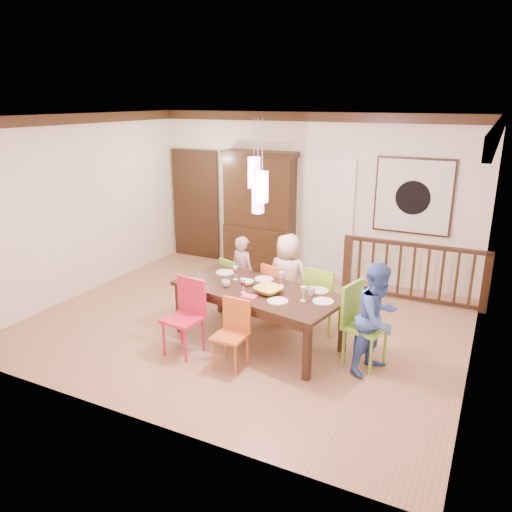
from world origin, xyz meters
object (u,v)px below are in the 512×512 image
at_px(dining_table, 258,295).
at_px(person_far_left, 243,273).
at_px(chair_far_left, 237,281).
at_px(balustrade, 413,271).
at_px(china_hutch, 259,211).
at_px(person_far_mid, 287,278).
at_px(person_end_right, 378,318).
at_px(chair_end_right, 366,320).

relative_size(dining_table, person_far_left, 2.05).
distance_m(chair_far_left, balustrade, 2.81).
xyz_separation_m(china_hutch, person_far_mid, (1.39, -1.92, -0.46)).
distance_m(china_hutch, person_end_right, 4.03).
distance_m(chair_end_right, balustrade, 2.33).
distance_m(china_hutch, person_far_mid, 2.42).
bearing_deg(dining_table, china_hutch, 126.87).
height_order(chair_far_left, balustrade, balustrade).
xyz_separation_m(dining_table, chair_end_right, (1.43, 0.04, -0.09)).
height_order(china_hutch, person_end_right, china_hutch).
xyz_separation_m(chair_far_left, china_hutch, (-0.58, 1.95, 0.63)).
bearing_deg(chair_end_right, person_far_mid, 75.03).
xyz_separation_m(chair_end_right, china_hutch, (-2.73, 2.67, 0.54)).
relative_size(person_far_left, person_end_right, 0.86).
bearing_deg(china_hutch, chair_far_left, -73.49).
relative_size(chair_end_right, person_end_right, 0.75).
bearing_deg(person_end_right, person_far_left, 90.46).
xyz_separation_m(dining_table, person_far_left, (-0.69, 0.88, -0.09)).
xyz_separation_m(china_hutch, balustrade, (2.89, -0.35, -0.62)).
xyz_separation_m(person_far_left, person_end_right, (2.27, -0.93, 0.09)).
bearing_deg(person_end_right, person_far_mid, 83.30).
distance_m(person_far_left, person_end_right, 2.45).
relative_size(dining_table, chair_end_right, 2.37).
xyz_separation_m(person_far_left, person_far_mid, (0.77, -0.09, 0.07)).
xyz_separation_m(chair_end_right, balustrade, (0.16, 2.33, -0.08)).
distance_m(chair_end_right, china_hutch, 3.86).
bearing_deg(person_end_right, balustrade, 22.74).
bearing_deg(dining_table, person_end_right, 9.08).
xyz_separation_m(dining_table, china_hutch, (-1.31, 2.71, 0.45)).
relative_size(chair_far_left, person_far_left, 0.73).
height_order(dining_table, balustrade, balustrade).
bearing_deg(chair_far_left, balustrade, -125.75).
bearing_deg(china_hutch, chair_end_right, -44.34).
bearing_deg(chair_end_right, chair_far_left, 85.57).
height_order(dining_table, person_end_right, person_end_right).
bearing_deg(person_far_left, china_hutch, -52.95).
height_order(chair_end_right, person_end_right, person_end_right).
height_order(chair_end_right, person_far_mid, person_far_mid).
bearing_deg(chair_far_left, chair_end_right, -178.99).
bearing_deg(person_far_left, balustrade, -128.30).
relative_size(china_hutch, person_far_left, 1.91).
height_order(person_far_left, person_far_mid, person_far_mid).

